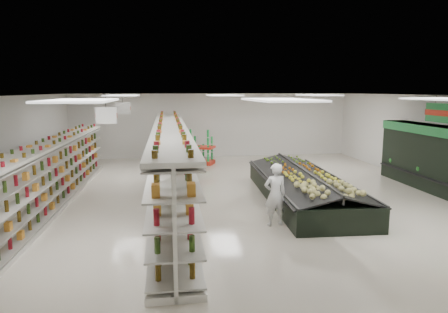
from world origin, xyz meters
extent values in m
plane|color=beige|center=(0.00, 0.00, 0.00)|extent=(16.00, 16.00, 0.00)
cube|color=white|center=(0.00, 0.00, 3.20)|extent=(14.00, 16.00, 0.02)
cube|color=white|center=(0.00, 8.00, 1.60)|extent=(14.00, 0.02, 3.20)
cube|color=white|center=(0.00, -8.00, 1.60)|extent=(14.00, 0.02, 3.20)
cube|color=white|center=(-7.00, 0.00, 1.60)|extent=(0.02, 16.00, 3.20)
cube|color=white|center=(7.00, 0.00, 1.60)|extent=(0.02, 16.00, 3.20)
cube|color=white|center=(-3.80, -2.00, 2.75)|extent=(0.50, 0.06, 0.40)
cube|color=red|center=(-3.80, -2.00, 2.75)|extent=(0.52, 0.02, 0.12)
cylinder|color=black|center=(-3.80, -2.00, 3.05)|extent=(0.01, 0.01, 0.50)
cube|color=white|center=(-3.80, 2.00, 2.75)|extent=(0.50, 0.06, 0.40)
cube|color=red|center=(-3.80, 2.00, 2.75)|extent=(0.52, 0.02, 0.12)
cylinder|color=black|center=(-3.80, 2.00, 3.05)|extent=(0.01, 0.01, 0.50)
cylinder|color=black|center=(6.25, -0.30, 3.05)|extent=(0.01, 0.01, 0.50)
cube|color=silver|center=(-5.67, 0.08, 0.05)|extent=(1.12, 10.83, 0.11)
cube|color=silver|center=(-5.67, 0.08, 0.90)|extent=(0.36, 10.81, 1.80)
cube|color=silver|center=(-5.67, 0.08, 1.84)|extent=(1.12, 10.83, 0.07)
cube|color=beige|center=(-5.88, 0.08, 0.16)|extent=(0.70, 10.73, 0.03)
cube|color=beige|center=(-5.88, 0.08, 0.56)|extent=(0.70, 10.73, 0.03)
cube|color=beige|center=(-5.88, 0.08, 0.95)|extent=(0.70, 10.73, 0.03)
cube|color=beige|center=(-5.88, 0.08, 1.34)|extent=(0.70, 10.73, 0.03)
cube|color=beige|center=(-5.88, 0.08, 1.74)|extent=(0.70, 10.73, 0.03)
cube|color=beige|center=(-5.47, 0.07, 0.16)|extent=(0.70, 10.73, 0.03)
cube|color=beige|center=(-5.47, 0.07, 0.56)|extent=(0.70, 10.73, 0.03)
cube|color=beige|center=(-5.47, 0.07, 0.95)|extent=(0.70, 10.73, 0.03)
cube|color=beige|center=(-5.47, 0.07, 1.34)|extent=(0.70, 10.73, 0.03)
cube|color=beige|center=(-5.47, 0.07, 1.74)|extent=(0.70, 10.73, 0.03)
cube|color=silver|center=(-2.24, 0.41, 0.07)|extent=(1.06, 13.20, 0.13)
cube|color=silver|center=(-2.24, 0.41, 1.10)|extent=(0.13, 13.20, 2.20)
cube|color=silver|center=(-2.24, 0.41, 2.24)|extent=(1.06, 13.20, 0.09)
cube|color=beige|center=(-2.50, 0.41, 0.20)|extent=(0.55, 13.09, 0.03)
cube|color=beige|center=(-2.50, 0.41, 0.68)|extent=(0.55, 13.09, 0.03)
cube|color=beige|center=(-2.50, 0.41, 1.16)|extent=(0.55, 13.09, 0.03)
cube|color=beige|center=(-2.50, 0.41, 1.64)|extent=(0.55, 13.09, 0.03)
cube|color=beige|center=(-2.50, 0.41, 2.12)|extent=(0.55, 13.09, 0.03)
cube|color=beige|center=(-1.99, 0.41, 0.20)|extent=(0.55, 13.09, 0.03)
cube|color=beige|center=(-1.99, 0.41, 0.68)|extent=(0.55, 13.09, 0.03)
cube|color=beige|center=(-1.99, 0.41, 1.16)|extent=(0.55, 13.09, 0.03)
cube|color=beige|center=(-1.99, 0.41, 1.64)|extent=(0.55, 13.09, 0.03)
cube|color=beige|center=(-1.99, 0.41, 2.12)|extent=(0.55, 13.09, 0.03)
cube|color=black|center=(1.80, -0.52, 0.32)|extent=(2.54, 6.58, 0.65)
cube|color=#262626|center=(0.73, -0.46, 0.67)|extent=(0.37, 6.48, 0.06)
cube|color=#262626|center=(2.87, -0.57, 0.67)|extent=(0.37, 6.48, 0.06)
cube|color=black|center=(1.22, -0.49, 0.76)|extent=(1.51, 6.44, 0.33)
cube|color=black|center=(2.38, -0.54, 0.76)|extent=(1.51, 6.44, 0.33)
cube|color=#262626|center=(1.80, -0.52, 0.85)|extent=(0.36, 6.38, 0.23)
cube|color=red|center=(-0.75, 5.98, 0.09)|extent=(1.32, 1.13, 0.18)
cube|color=red|center=(-0.75, 5.98, 0.79)|extent=(1.38, 1.19, 0.09)
imported|color=white|center=(0.29, -2.73, 0.79)|extent=(0.62, 0.45, 1.59)
imported|color=#96865C|center=(-2.80, 2.63, 0.85)|extent=(0.67, 0.91, 1.70)
camera|label=1|loc=(-2.39, -12.08, 3.36)|focal=32.00mm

